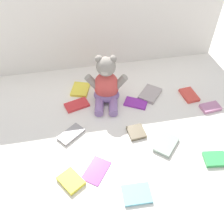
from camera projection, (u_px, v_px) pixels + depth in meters
ground_plane at (108, 112)px, 1.43m from camera, size 3.20×3.20×0.00m
backdrop_drape at (94, 23)px, 1.53m from camera, size 1.63×0.03×0.59m
teddy_bear at (106, 85)px, 1.42m from camera, size 0.24×0.23×0.29m
book_case_0 at (166, 144)px, 1.26m from camera, size 0.15×0.15×0.02m
book_case_1 at (136, 132)px, 1.31m from camera, size 0.09×0.10×0.02m
book_case_2 at (215, 159)px, 1.20m from camera, size 0.11×0.09×0.02m
book_case_3 at (71, 134)px, 1.30m from camera, size 0.15×0.14×0.02m
book_case_4 at (150, 94)px, 1.52m from camera, size 0.16×0.17×0.02m
book_case_5 at (136, 103)px, 1.47m from camera, size 0.15×0.13×0.01m
book_case_6 at (189, 95)px, 1.51m from camera, size 0.09×0.13×0.02m
book_case_7 at (96, 170)px, 1.16m from camera, size 0.15×0.16×0.01m
book_case_8 at (80, 89)px, 1.55m from camera, size 0.13×0.15×0.02m
book_case_9 at (137, 194)px, 1.08m from camera, size 0.12×0.10×0.01m
book_case_10 at (71, 181)px, 1.12m from camera, size 0.13×0.13×0.02m
book_case_11 at (210, 107)px, 1.44m from camera, size 0.11×0.08×0.02m
book_case_12 at (77, 105)px, 1.46m from camera, size 0.15×0.11×0.01m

